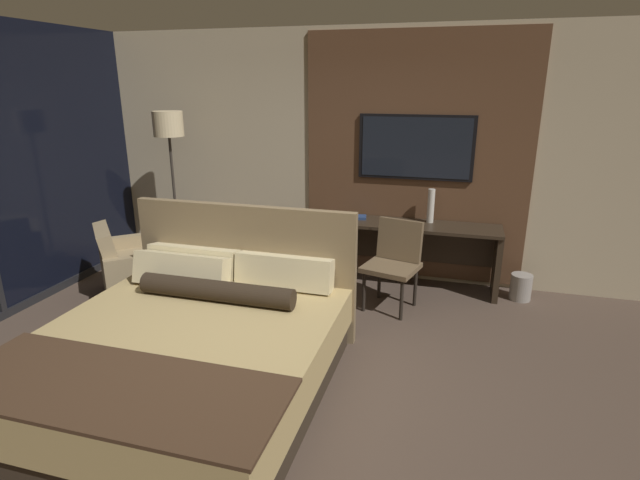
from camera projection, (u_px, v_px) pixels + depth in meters
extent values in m
plane|color=#4C3D33|center=(274.00, 390.00, 3.76)|extent=(16.00, 16.00, 0.00)
cube|color=#BCAD8E|center=(352.00, 157.00, 5.72)|extent=(7.20, 0.06, 2.80)
cube|color=brown|center=(415.00, 160.00, 5.49)|extent=(2.45, 0.03, 2.70)
cube|color=black|center=(4.00, 314.00, 4.89)|extent=(0.05, 6.00, 0.08)
cube|color=#33281E|center=(184.00, 384.00, 3.65)|extent=(1.97, 2.12, 0.22)
cube|color=tan|center=(181.00, 352.00, 3.57)|extent=(2.03, 2.18, 0.30)
cube|color=#422D1E|center=(113.00, 388.00, 2.87)|extent=(2.05, 0.76, 0.02)
cube|color=#7F6B4C|center=(245.00, 269.00, 4.54)|extent=(2.07, 0.08, 1.19)
cube|color=beige|center=(194.00, 262.00, 4.51)|extent=(0.85, 0.23, 0.31)
cube|color=beige|center=(284.00, 272.00, 4.28)|extent=(0.85, 0.23, 0.31)
cube|color=beige|center=(182.00, 270.00, 4.32)|extent=(0.85, 0.25, 0.32)
cylinder|color=#2D2319|center=(216.00, 291.00, 4.03)|extent=(1.32, 0.17, 0.17)
cube|color=#2D2319|center=(409.00, 225.00, 5.45)|extent=(1.95, 0.49, 0.03)
cube|color=#2D2319|center=(326.00, 250.00, 5.81)|extent=(0.06, 0.44, 0.71)
cube|color=#2D2319|center=(497.00, 265.00, 5.31)|extent=(0.06, 0.44, 0.71)
cube|color=#2D2319|center=(410.00, 245.00, 5.74)|extent=(1.83, 0.02, 0.35)
cube|color=black|center=(416.00, 147.00, 5.41)|extent=(1.24, 0.04, 0.70)
cube|color=black|center=(416.00, 148.00, 5.40)|extent=(1.17, 0.01, 0.64)
cube|color=brown|center=(391.00, 268.00, 4.99)|extent=(0.61, 0.59, 0.05)
cube|color=brown|center=(400.00, 240.00, 5.09)|extent=(0.47, 0.22, 0.42)
cylinder|color=black|center=(364.00, 292.00, 5.00)|extent=(0.04, 0.04, 0.42)
cylinder|color=black|center=(402.00, 300.00, 4.81)|extent=(0.04, 0.04, 0.42)
cylinder|color=black|center=(379.00, 279.00, 5.31)|extent=(0.04, 0.04, 0.42)
cylinder|color=black|center=(415.00, 287.00, 5.12)|extent=(0.04, 0.04, 0.42)
cube|color=#998460|center=(145.00, 274.00, 5.45)|extent=(1.06, 1.05, 0.42)
cube|color=#998460|center=(106.00, 245.00, 5.18)|extent=(0.60, 0.63, 0.38)
cube|color=#998460|center=(150.00, 280.00, 5.10)|extent=(0.68, 0.63, 0.56)
cube|color=#998460|center=(139.00, 258.00, 5.75)|extent=(0.68, 0.63, 0.56)
cylinder|color=#282623|center=(181.00, 268.00, 6.17)|extent=(0.28, 0.28, 0.03)
cylinder|color=#332D28|center=(175.00, 204.00, 5.92)|extent=(0.03, 0.03, 1.67)
cylinder|color=beige|center=(168.00, 124.00, 5.64)|extent=(0.34, 0.34, 0.28)
cylinder|color=silver|center=(431.00, 206.00, 5.44)|extent=(0.07, 0.07, 0.37)
cube|color=navy|center=(356.00, 217.00, 5.65)|extent=(0.24, 0.18, 0.03)
cylinder|color=gray|center=(521.00, 287.00, 5.29)|extent=(0.22, 0.22, 0.28)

